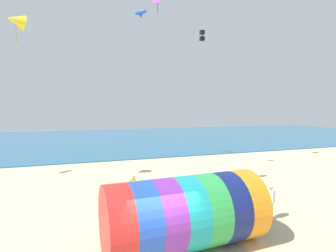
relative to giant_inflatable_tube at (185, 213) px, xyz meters
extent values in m
cube|color=#236084|center=(-1.16, 37.55, -1.35)|extent=(120.00, 40.00, 0.10)
cylinder|color=red|center=(-2.64, -0.17, 0.00)|extent=(1.05, 2.84, 2.79)
cylinder|color=blue|center=(-1.77, -0.11, 0.00)|extent=(1.05, 2.84, 2.79)
cylinder|color=purple|center=(-0.90, -0.06, 0.00)|extent=(1.05, 2.84, 2.79)
cylinder|color=teal|center=(-0.03, 0.00, 0.00)|extent=(1.05, 2.84, 2.79)
cylinder|color=green|center=(0.85, 0.05, 0.00)|extent=(1.05, 2.84, 2.79)
cylinder|color=navy|center=(1.72, 0.11, 0.00)|extent=(1.05, 2.84, 2.79)
cylinder|color=orange|center=(2.59, 0.16, 0.00)|extent=(1.05, 2.84, 2.79)
cylinder|color=black|center=(3.05, 0.19, 0.00)|extent=(0.22, 2.57, 2.57)
cylinder|color=#726651|center=(4.91, 1.07, -0.97)|extent=(0.24, 0.24, 0.85)
cube|color=white|center=(4.91, 1.07, -0.24)|extent=(0.33, 0.41, 0.63)
sphere|color=beige|center=(4.91, 1.07, 0.22)|extent=(0.23, 0.23, 0.23)
cone|color=yellow|center=(-7.55, 10.30, 9.62)|extent=(1.43, 1.37, 1.12)
cylinder|color=olive|center=(-7.55, 10.30, 8.81)|extent=(0.03, 0.03, 1.08)
cylinder|color=#4C1E6B|center=(0.61, 5.84, 9.88)|extent=(0.03, 0.03, 0.78)
cube|color=black|center=(5.84, 10.73, 10.18)|extent=(0.37, 0.37, 0.33)
cube|color=black|center=(5.84, 10.73, 9.68)|extent=(0.37, 0.37, 0.33)
cylinder|color=black|center=(5.84, 10.73, 9.93)|extent=(0.02, 0.02, 0.89)
ellipsoid|color=blue|center=(1.86, 15.73, 13.01)|extent=(1.30, 1.43, 0.57)
cube|color=navy|center=(1.86, 15.73, 12.72)|extent=(0.13, 0.16, 0.35)
cylinder|color=#726651|center=(-1.06, 5.07, -0.98)|extent=(0.24, 0.24, 0.84)
cube|color=yellow|center=(-1.06, 5.07, -0.24)|extent=(0.41, 0.31, 0.63)
sphere|color=beige|center=(-1.06, 5.07, 0.20)|extent=(0.23, 0.23, 0.23)
camera|label=1|loc=(-3.74, -9.09, 4.03)|focal=28.00mm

